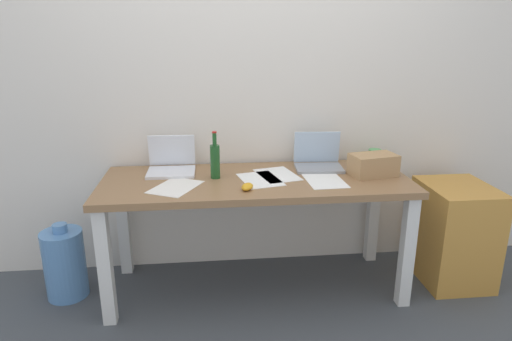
{
  "coord_description": "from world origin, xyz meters",
  "views": [
    {
      "loc": [
        -0.26,
        -2.49,
        1.55
      ],
      "look_at": [
        0.0,
        0.0,
        0.77
      ],
      "focal_mm": 31.46,
      "sensor_mm": 36.0,
      "label": 1
    }
  ],
  "objects_px": {
    "water_cooler_jug": "(65,264)",
    "filing_cabinet": "(453,233)",
    "desk": "(256,194)",
    "computer_mouse": "(247,187)",
    "cardboard_box": "(373,165)",
    "coffee_mug": "(375,156)",
    "laptop_left": "(171,165)",
    "laptop_right": "(318,160)",
    "beer_bottle": "(215,160)"
  },
  "relations": [
    {
      "from": "water_cooler_jug",
      "to": "filing_cabinet",
      "type": "height_order",
      "value": "filing_cabinet"
    },
    {
      "from": "desk",
      "to": "computer_mouse",
      "type": "bearing_deg",
      "value": -110.08
    },
    {
      "from": "cardboard_box",
      "to": "water_cooler_jug",
      "type": "height_order",
      "value": "cardboard_box"
    },
    {
      "from": "desk",
      "to": "filing_cabinet",
      "type": "bearing_deg",
      "value": -1.23
    },
    {
      "from": "coffee_mug",
      "to": "filing_cabinet",
      "type": "height_order",
      "value": "coffee_mug"
    },
    {
      "from": "desk",
      "to": "water_cooler_jug",
      "type": "xyz_separation_m",
      "value": [
        -1.16,
        0.03,
        -0.41
      ]
    },
    {
      "from": "laptop_left",
      "to": "cardboard_box",
      "type": "bearing_deg",
      "value": -9.16
    },
    {
      "from": "laptop_right",
      "to": "filing_cabinet",
      "type": "height_order",
      "value": "laptop_right"
    },
    {
      "from": "cardboard_box",
      "to": "water_cooler_jug",
      "type": "relative_size",
      "value": 0.57
    },
    {
      "from": "laptop_right",
      "to": "coffee_mug",
      "type": "bearing_deg",
      "value": 8.61
    },
    {
      "from": "laptop_left",
      "to": "beer_bottle",
      "type": "bearing_deg",
      "value": -29.3
    },
    {
      "from": "laptop_left",
      "to": "water_cooler_jug",
      "type": "xyz_separation_m",
      "value": [
        -0.65,
        -0.16,
        -0.55
      ]
    },
    {
      "from": "coffee_mug",
      "to": "filing_cabinet",
      "type": "xyz_separation_m",
      "value": [
        0.46,
        -0.26,
        -0.45
      ]
    },
    {
      "from": "cardboard_box",
      "to": "laptop_left",
      "type": "bearing_deg",
      "value": 170.84
    },
    {
      "from": "computer_mouse",
      "to": "cardboard_box",
      "type": "height_order",
      "value": "cardboard_box"
    },
    {
      "from": "cardboard_box",
      "to": "coffee_mug",
      "type": "distance_m",
      "value": 0.26
    },
    {
      "from": "laptop_right",
      "to": "beer_bottle",
      "type": "xyz_separation_m",
      "value": [
        -0.65,
        -0.14,
        0.06
      ]
    },
    {
      "from": "filing_cabinet",
      "to": "laptop_left",
      "type": "bearing_deg",
      "value": 173.08
    },
    {
      "from": "beer_bottle",
      "to": "filing_cabinet",
      "type": "relative_size",
      "value": 0.44
    },
    {
      "from": "computer_mouse",
      "to": "water_cooler_jug",
      "type": "distance_m",
      "value": 1.23
    },
    {
      "from": "cardboard_box",
      "to": "coffee_mug",
      "type": "relative_size",
      "value": 2.81
    },
    {
      "from": "laptop_right",
      "to": "coffee_mug",
      "type": "distance_m",
      "value": 0.4
    },
    {
      "from": "computer_mouse",
      "to": "coffee_mug",
      "type": "xyz_separation_m",
      "value": [
        0.87,
        0.42,
        0.03
      ]
    },
    {
      "from": "beer_bottle",
      "to": "coffee_mug",
      "type": "distance_m",
      "value": 1.06
    },
    {
      "from": "desk",
      "to": "computer_mouse",
      "type": "xyz_separation_m",
      "value": [
        -0.07,
        -0.19,
        0.11
      ]
    },
    {
      "from": "laptop_right",
      "to": "cardboard_box",
      "type": "bearing_deg",
      "value": -32.15
    },
    {
      "from": "beer_bottle",
      "to": "cardboard_box",
      "type": "height_order",
      "value": "beer_bottle"
    },
    {
      "from": "laptop_right",
      "to": "desk",
      "type": "bearing_deg",
      "value": -156.9
    },
    {
      "from": "computer_mouse",
      "to": "laptop_left",
      "type": "bearing_deg",
      "value": 159.62
    },
    {
      "from": "desk",
      "to": "laptop_right",
      "type": "relative_size",
      "value": 5.92
    },
    {
      "from": "laptop_left",
      "to": "coffee_mug",
      "type": "bearing_deg",
      "value": 2.1
    },
    {
      "from": "laptop_left",
      "to": "laptop_right",
      "type": "relative_size",
      "value": 0.94
    },
    {
      "from": "desk",
      "to": "laptop_left",
      "type": "bearing_deg",
      "value": 159.55
    },
    {
      "from": "laptop_left",
      "to": "laptop_right",
      "type": "xyz_separation_m",
      "value": [
        0.92,
        -0.01,
        0.0
      ]
    },
    {
      "from": "beer_bottle",
      "to": "cardboard_box",
      "type": "distance_m",
      "value": 0.95
    },
    {
      "from": "desk",
      "to": "laptop_left",
      "type": "height_order",
      "value": "laptop_left"
    },
    {
      "from": "laptop_right",
      "to": "filing_cabinet",
      "type": "relative_size",
      "value": 0.48
    },
    {
      "from": "cardboard_box",
      "to": "computer_mouse",
      "type": "bearing_deg",
      "value": -167.0
    },
    {
      "from": "water_cooler_jug",
      "to": "filing_cabinet",
      "type": "distance_m",
      "value": 2.43
    },
    {
      "from": "coffee_mug",
      "to": "beer_bottle",
      "type": "bearing_deg",
      "value": -169.27
    },
    {
      "from": "laptop_right",
      "to": "laptop_left",
      "type": "bearing_deg",
      "value": 179.29
    },
    {
      "from": "desk",
      "to": "water_cooler_jug",
      "type": "distance_m",
      "value": 1.23
    },
    {
      "from": "laptop_left",
      "to": "computer_mouse",
      "type": "relative_size",
      "value": 2.87
    },
    {
      "from": "computer_mouse",
      "to": "coffee_mug",
      "type": "bearing_deg",
      "value": 46.06
    },
    {
      "from": "laptop_left",
      "to": "desk",
      "type": "bearing_deg",
      "value": -20.45
    },
    {
      "from": "cardboard_box",
      "to": "laptop_right",
      "type": "bearing_deg",
      "value": 147.85
    },
    {
      "from": "coffee_mug",
      "to": "laptop_left",
      "type": "bearing_deg",
      "value": -177.9
    },
    {
      "from": "desk",
      "to": "beer_bottle",
      "type": "bearing_deg",
      "value": 170.85
    },
    {
      "from": "computer_mouse",
      "to": "coffee_mug",
      "type": "distance_m",
      "value": 0.97
    },
    {
      "from": "beer_bottle",
      "to": "cardboard_box",
      "type": "bearing_deg",
      "value": -2.77
    }
  ]
}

